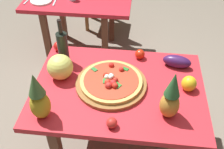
{
  "coord_description": "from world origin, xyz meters",
  "views": [
    {
      "loc": [
        0.1,
        -1.27,
        1.96
      ],
      "look_at": [
        -0.05,
        0.06,
        0.77
      ],
      "focal_mm": 42.91,
      "sensor_mm": 36.0,
      "label": 1
    }
  ],
  "objects_px": {
    "pineapple_right": "(39,99)",
    "tomato_near_board": "(140,54)",
    "pizza_board": "(111,84)",
    "pizza": "(111,81)",
    "dinner_plate": "(41,1)",
    "fork_utensil": "(28,0)",
    "knife_utensil": "(55,2)",
    "tomato_beside_pepper": "(112,123)",
    "wine_bottle": "(63,47)",
    "eggplant": "(177,61)",
    "display_table": "(119,97)",
    "melon": "(60,67)",
    "pineapple_left": "(171,98)",
    "bell_pepper": "(189,84)",
    "background_table": "(80,6)",
    "tomato_by_bottle": "(58,46)"
  },
  "relations": [
    {
      "from": "fork_utensil",
      "to": "knife_utensil",
      "type": "height_order",
      "value": "same"
    },
    {
      "from": "display_table",
      "to": "eggplant",
      "type": "xyz_separation_m",
      "value": [
        0.39,
        0.26,
        0.14
      ]
    },
    {
      "from": "tomato_near_board",
      "to": "display_table",
      "type": "bearing_deg",
      "value": -111.3
    },
    {
      "from": "pineapple_right",
      "to": "tomato_near_board",
      "type": "bearing_deg",
      "value": 48.47
    },
    {
      "from": "display_table",
      "to": "bell_pepper",
      "type": "xyz_separation_m",
      "value": [
        0.45,
        0.03,
        0.14
      ]
    },
    {
      "from": "pizza_board",
      "to": "dinner_plate",
      "type": "relative_size",
      "value": 2.14
    },
    {
      "from": "pineapple_right",
      "to": "pizza",
      "type": "bearing_deg",
      "value": 39.41
    },
    {
      "from": "display_table",
      "to": "knife_utensil",
      "type": "relative_size",
      "value": 6.27
    },
    {
      "from": "display_table",
      "to": "dinner_plate",
      "type": "xyz_separation_m",
      "value": [
        -0.89,
        1.14,
        0.1
      ]
    },
    {
      "from": "display_table",
      "to": "pineapple_left",
      "type": "xyz_separation_m",
      "value": [
        0.31,
        -0.21,
        0.24
      ]
    },
    {
      "from": "melon",
      "to": "bell_pepper",
      "type": "relative_size",
      "value": 1.63
    },
    {
      "from": "display_table",
      "to": "knife_utensil",
      "type": "bearing_deg",
      "value": 123.45
    },
    {
      "from": "pizza",
      "to": "melon",
      "type": "bearing_deg",
      "value": 172.78
    },
    {
      "from": "pizza",
      "to": "tomato_beside_pepper",
      "type": "bearing_deg",
      "value": -82.7
    },
    {
      "from": "pizza",
      "to": "dinner_plate",
      "type": "distance_m",
      "value": 1.41
    },
    {
      "from": "pizza",
      "to": "wine_bottle",
      "type": "relative_size",
      "value": 1.18
    },
    {
      "from": "knife_utensil",
      "to": "tomato_by_bottle",
      "type": "bearing_deg",
      "value": -76.16
    },
    {
      "from": "fork_utensil",
      "to": "tomato_beside_pepper",
      "type": "bearing_deg",
      "value": -49.4
    },
    {
      "from": "bell_pepper",
      "to": "knife_utensil",
      "type": "bearing_deg",
      "value": 137.33
    },
    {
      "from": "melon",
      "to": "pizza_board",
      "type": "bearing_deg",
      "value": -7.15
    },
    {
      "from": "wine_bottle",
      "to": "pineapple_right",
      "type": "relative_size",
      "value": 1.07
    },
    {
      "from": "knife_utensil",
      "to": "pizza",
      "type": "bearing_deg",
      "value": -62.13
    },
    {
      "from": "tomato_near_board",
      "to": "pineapple_left",
      "type": "bearing_deg",
      "value": -70.74
    },
    {
      "from": "fork_utensil",
      "to": "knife_utensil",
      "type": "distance_m",
      "value": 0.28
    },
    {
      "from": "eggplant",
      "to": "tomato_by_bottle",
      "type": "relative_size",
      "value": 2.69
    },
    {
      "from": "dinner_plate",
      "to": "knife_utensil",
      "type": "distance_m",
      "value": 0.14
    },
    {
      "from": "wine_bottle",
      "to": "bell_pepper",
      "type": "bearing_deg",
      "value": -12.17
    },
    {
      "from": "pizza_board",
      "to": "fork_utensil",
      "type": "bearing_deg",
      "value": 130.95
    },
    {
      "from": "pizza_board",
      "to": "pizza",
      "type": "distance_m",
      "value": 0.03
    },
    {
      "from": "knife_utensil",
      "to": "tomato_beside_pepper",
      "type": "bearing_deg",
      "value": -67.05
    },
    {
      "from": "background_table",
      "to": "knife_utensil",
      "type": "height_order",
      "value": "knife_utensil"
    },
    {
      "from": "pineapple_right",
      "to": "dinner_plate",
      "type": "relative_size",
      "value": 1.48
    },
    {
      "from": "melon",
      "to": "tomato_beside_pepper",
      "type": "height_order",
      "value": "melon"
    },
    {
      "from": "pineapple_right",
      "to": "melon",
      "type": "bearing_deg",
      "value": 86.25
    },
    {
      "from": "wine_bottle",
      "to": "fork_utensil",
      "type": "height_order",
      "value": "wine_bottle"
    },
    {
      "from": "pineapple_right",
      "to": "tomato_near_board",
      "type": "distance_m",
      "value": 0.83
    },
    {
      "from": "bell_pepper",
      "to": "knife_utensil",
      "type": "distance_m",
      "value": 1.64
    },
    {
      "from": "pineapple_right",
      "to": "bell_pepper",
      "type": "xyz_separation_m",
      "value": [
        0.87,
        0.33,
        -0.1
      ]
    },
    {
      "from": "pizza_board",
      "to": "pineapple_left",
      "type": "bearing_deg",
      "value": -30.7
    },
    {
      "from": "pineapple_right",
      "to": "knife_utensil",
      "type": "distance_m",
      "value": 1.48
    },
    {
      "from": "bell_pepper",
      "to": "tomato_by_bottle",
      "type": "xyz_separation_m",
      "value": [
        -0.95,
        0.32,
        -0.01
      ]
    },
    {
      "from": "background_table",
      "to": "fork_utensil",
      "type": "xyz_separation_m",
      "value": [
        -0.49,
        -0.16,
        0.11
      ]
    },
    {
      "from": "tomato_by_bottle",
      "to": "background_table",
      "type": "bearing_deg",
      "value": 92.38
    },
    {
      "from": "pineapple_right",
      "to": "fork_utensil",
      "type": "distance_m",
      "value": 1.56
    },
    {
      "from": "pizza_board",
      "to": "eggplant",
      "type": "distance_m",
      "value": 0.51
    },
    {
      "from": "tomato_near_board",
      "to": "dinner_plate",
      "type": "bearing_deg",
      "value": 141.28
    },
    {
      "from": "pizza_board",
      "to": "pizza",
      "type": "height_order",
      "value": "pizza"
    },
    {
      "from": "pizza_board",
      "to": "melon",
      "type": "distance_m",
      "value": 0.36
    },
    {
      "from": "pizza_board",
      "to": "melon",
      "type": "bearing_deg",
      "value": 172.85
    },
    {
      "from": "tomato_near_board",
      "to": "tomato_by_bottle",
      "type": "relative_size",
      "value": 0.98
    }
  ]
}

